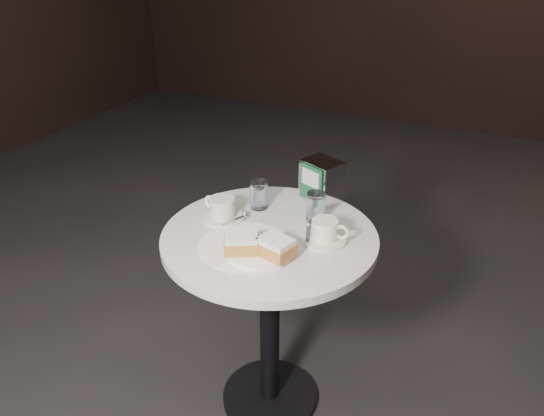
% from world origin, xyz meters
% --- Properties ---
extents(ground, '(7.00, 7.00, 0.00)m').
position_xyz_m(ground, '(0.00, 0.00, 0.00)').
color(ground, black).
rests_on(ground, ground).
extents(cafe_table, '(0.70, 0.70, 0.74)m').
position_xyz_m(cafe_table, '(0.00, 0.00, 0.55)').
color(cafe_table, black).
rests_on(cafe_table, ground).
extents(sugar_spill, '(0.36, 0.36, 0.00)m').
position_xyz_m(sugar_spill, '(-0.04, -0.10, 0.75)').
color(sugar_spill, white).
rests_on(sugar_spill, cafe_table).
extents(beignet_plate, '(0.24, 0.24, 0.07)m').
position_xyz_m(beignet_plate, '(0.02, -0.12, 0.77)').
color(beignet_plate, white).
rests_on(beignet_plate, cafe_table).
extents(coffee_cup_left, '(0.18, 0.18, 0.08)m').
position_xyz_m(coffee_cup_left, '(-0.19, 0.03, 0.78)').
color(coffee_cup_left, silver).
rests_on(coffee_cup_left, cafe_table).
extents(coffee_cup_right, '(0.16, 0.15, 0.07)m').
position_xyz_m(coffee_cup_right, '(0.18, 0.03, 0.78)').
color(coffee_cup_right, silver).
rests_on(coffee_cup_right, cafe_table).
extents(water_glass_left, '(0.06, 0.06, 0.10)m').
position_xyz_m(water_glass_left, '(-0.11, 0.15, 0.79)').
color(water_glass_left, silver).
rests_on(water_glass_left, cafe_table).
extents(water_glass_right, '(0.07, 0.07, 0.10)m').
position_xyz_m(water_glass_right, '(0.10, 0.15, 0.79)').
color(water_glass_right, white).
rests_on(water_glass_right, cafe_table).
extents(napkin_dispenser, '(0.16, 0.15, 0.15)m').
position_xyz_m(napkin_dispenser, '(0.07, 0.30, 0.82)').
color(napkin_dispenser, silver).
rests_on(napkin_dispenser, cafe_table).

